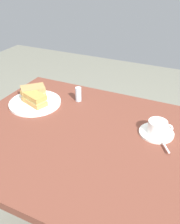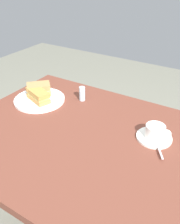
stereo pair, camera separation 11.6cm
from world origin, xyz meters
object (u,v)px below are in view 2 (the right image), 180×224
(sandwich_back, at_px, (39,89))
(salt_shaker, at_px, (82,94))
(coffee_cup, at_px, (156,131))
(spoon, at_px, (159,148))
(sandwich_plate, at_px, (40,100))
(dining_table, at_px, (90,163))
(sandwich_front, at_px, (38,95))
(coffee_saucer, at_px, (154,137))

(sandwich_back, xyz_separation_m, salt_shaker, (0.23, 0.09, -0.01))
(coffee_cup, relative_size, spoon, 1.18)
(coffee_cup, bearing_deg, salt_shaker, 164.75)
(coffee_cup, xyz_separation_m, salt_shaker, (-0.45, 0.12, -0.00))
(sandwich_plate, xyz_separation_m, sandwich_back, (-0.03, 0.04, 0.04))
(dining_table, bearing_deg, salt_shaker, 129.09)
(dining_table, height_order, coffee_cup, coffee_cup)
(sandwich_back, relative_size, salt_shaker, 1.87)
(sandwich_front, distance_m, coffee_saucer, 0.63)
(sandwich_back, distance_m, salt_shaker, 0.24)
(coffee_saucer, bearing_deg, spoon, -58.37)
(dining_table, distance_m, sandwich_back, 0.50)
(coffee_cup, distance_m, salt_shaker, 0.46)
(dining_table, distance_m, coffee_saucer, 0.31)
(sandwich_back, bearing_deg, spoon, -7.78)
(dining_table, distance_m, salt_shaker, 0.38)
(sandwich_front, distance_m, spoon, 0.67)
(sandwich_plate, distance_m, salt_shaker, 0.23)
(sandwich_plate, bearing_deg, salt_shaker, 33.73)
(coffee_saucer, bearing_deg, dining_table, -149.91)
(sandwich_plate, distance_m, coffee_saucer, 0.63)
(coffee_saucer, distance_m, spoon, 0.08)
(sandwich_plate, relative_size, sandwich_back, 1.87)
(spoon, bearing_deg, coffee_saucer, 121.63)
(sandwich_front, xyz_separation_m, salt_shaker, (0.18, 0.14, -0.00))
(sandwich_front, height_order, coffee_saucer, sandwich_front)
(sandwich_back, distance_m, coffee_saucer, 0.67)
(sandwich_plate, xyz_separation_m, coffee_saucer, (0.63, 0.01, -0.00))
(sandwich_front, distance_m, salt_shaker, 0.23)
(dining_table, height_order, coffee_saucer, coffee_saucer)
(sandwich_back, relative_size, spoon, 1.60)
(coffee_cup, bearing_deg, spoon, -59.49)
(coffee_saucer, relative_size, salt_shaker, 1.94)
(sandwich_front, xyz_separation_m, spoon, (0.66, -0.04, -0.03))
(spoon, relative_size, salt_shaker, 1.17)
(sandwich_plate, height_order, coffee_cup, coffee_cup)
(sandwich_back, height_order, coffee_saucer, sandwich_back)
(sandwich_plate, xyz_separation_m, sandwich_front, (0.01, -0.02, 0.04))
(sandwich_back, height_order, spoon, sandwich_back)
(dining_table, distance_m, sandwich_plate, 0.45)
(sandwich_front, xyz_separation_m, coffee_saucer, (0.62, 0.02, -0.04))
(sandwich_front, bearing_deg, sandwich_plate, 119.83)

